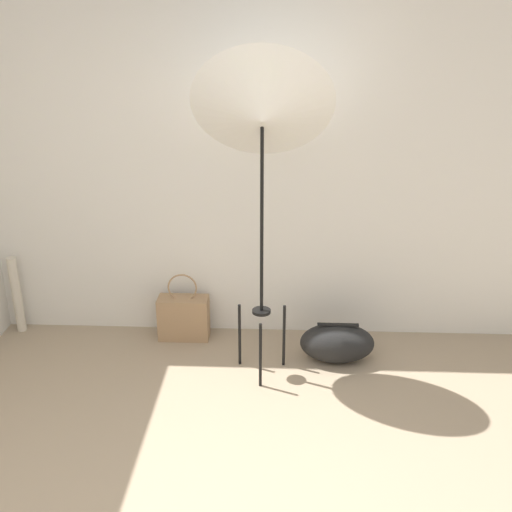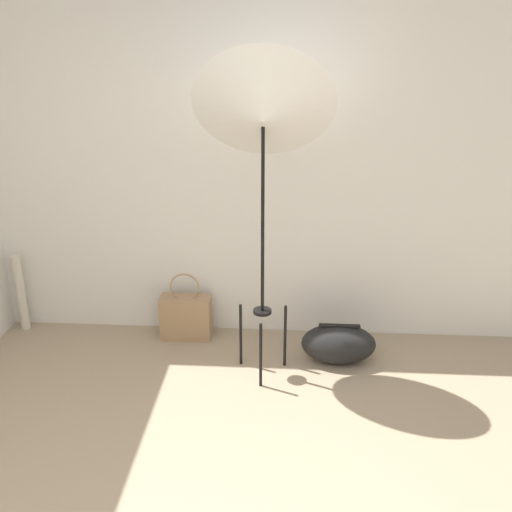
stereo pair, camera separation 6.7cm
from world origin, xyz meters
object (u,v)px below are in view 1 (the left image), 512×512
Objects in this scene: photo_umbrella at (262,115)px; paper_roll at (17,295)px; duffel_bag at (337,343)px; tote_bag at (184,317)px.

photo_umbrella is 3.53× the size of paper_roll.
duffel_bag is 0.86× the size of paper_roll.
photo_umbrella is at bearing -163.25° from duffel_bag.
tote_bag is (-0.60, 0.45, -1.56)m from photo_umbrella.
duffel_bag is (1.13, -0.29, -0.03)m from tote_bag.
photo_umbrella reaches higher than duffel_bag.
tote_bag is at bearing 143.20° from photo_umbrella.
tote_bag is 1.01× the size of duffel_bag.
paper_roll is at bearing 177.49° from tote_bag.
photo_umbrella is 4.10× the size of tote_bag.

